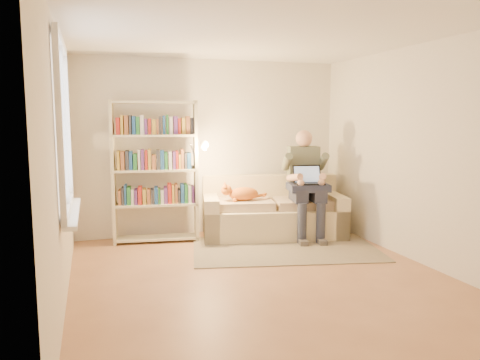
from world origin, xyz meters
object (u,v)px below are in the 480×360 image
object	(u,v)px
bookshelf	(155,165)
person	(305,178)
sofa	(273,214)
laptop	(311,179)
cat	(240,193)

from	to	relation	value
bookshelf	person	bearing A→B (deg)	-3.25
sofa	bookshelf	distance (m)	1.87
person	bookshelf	xyz separation A→B (m)	(-2.10, 0.40, 0.23)
sofa	person	xyz separation A→B (m)	(0.41, -0.24, 0.55)
laptop	bookshelf	xyz separation A→B (m)	(-2.12, 0.56, 0.22)
cat	laptop	world-z (taller)	laptop
sofa	person	bearing A→B (deg)	-19.13
cat	bookshelf	bearing A→B (deg)	-177.08
sofa	bookshelf	world-z (taller)	bookshelf
sofa	cat	xyz separation A→B (m)	(-0.51, -0.03, 0.34)
person	laptop	world-z (taller)	person
bookshelf	laptop	bearing A→B (deg)	-7.26
cat	laptop	size ratio (longest dim) A/B	1.47
sofa	bookshelf	bearing A→B (deg)	-173.53
sofa	person	distance (m)	0.73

